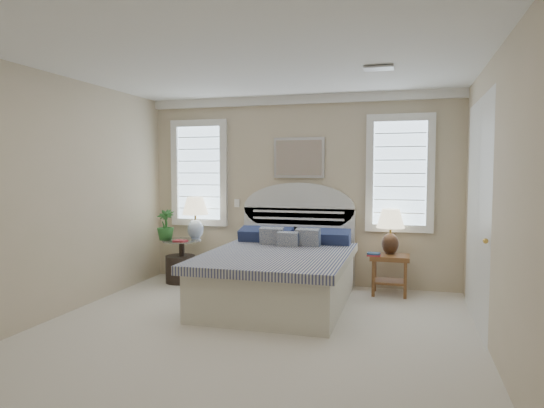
{
  "coord_description": "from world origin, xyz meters",
  "views": [
    {
      "loc": [
        1.51,
        -4.33,
        1.64
      ],
      "look_at": [
        0.01,
        1.0,
        1.26
      ],
      "focal_mm": 32.0,
      "sensor_mm": 36.0,
      "label": 1
    }
  ],
  "objects_px": {
    "side_table_left": "(182,256)",
    "lamp_right": "(391,226)",
    "lamp_left": "(195,213)",
    "bed": "(281,271)",
    "nightstand_right": "(390,266)",
    "floor_pot": "(181,269)"
  },
  "relations": [
    {
      "from": "side_table_left",
      "to": "floor_pot",
      "type": "distance_m",
      "value": 0.19
    },
    {
      "from": "nightstand_right",
      "to": "lamp_right",
      "type": "bearing_deg",
      "value": 91.5
    },
    {
      "from": "bed",
      "to": "floor_pot",
      "type": "distance_m",
      "value": 1.79
    },
    {
      "from": "bed",
      "to": "side_table_left",
      "type": "bearing_deg",
      "value": 160.26
    },
    {
      "from": "side_table_left",
      "to": "floor_pot",
      "type": "bearing_deg",
      "value": 163.31
    },
    {
      "from": "side_table_left",
      "to": "lamp_right",
      "type": "relative_size",
      "value": 1.04
    },
    {
      "from": "bed",
      "to": "floor_pot",
      "type": "bearing_deg",
      "value": 160.3
    },
    {
      "from": "lamp_left",
      "to": "lamp_right",
      "type": "bearing_deg",
      "value": 0.9
    },
    {
      "from": "floor_pot",
      "to": "lamp_right",
      "type": "xyz_separation_m",
      "value": [
        2.98,
        0.2,
        0.7
      ]
    },
    {
      "from": "bed",
      "to": "lamp_left",
      "type": "relative_size",
      "value": 3.63
    },
    {
      "from": "side_table_left",
      "to": "lamp_right",
      "type": "xyz_separation_m",
      "value": [
        2.95,
        0.2,
        0.51
      ]
    },
    {
      "from": "bed",
      "to": "lamp_left",
      "type": "height_order",
      "value": "bed"
    },
    {
      "from": "side_table_left",
      "to": "nightstand_right",
      "type": "relative_size",
      "value": 1.19
    },
    {
      "from": "side_table_left",
      "to": "nightstand_right",
      "type": "distance_m",
      "value": 2.95
    },
    {
      "from": "nightstand_right",
      "to": "side_table_left",
      "type": "bearing_deg",
      "value": -178.06
    },
    {
      "from": "side_table_left",
      "to": "nightstand_right",
      "type": "xyz_separation_m",
      "value": [
        2.95,
        0.1,
        -0.0
      ]
    },
    {
      "from": "nightstand_right",
      "to": "floor_pot",
      "type": "xyz_separation_m",
      "value": [
        -2.98,
        -0.09,
        -0.19
      ]
    },
    {
      "from": "bed",
      "to": "lamp_right",
      "type": "xyz_separation_m",
      "value": [
        1.3,
        0.8,
        0.51
      ]
    },
    {
      "from": "floor_pot",
      "to": "bed",
      "type": "bearing_deg",
      "value": -19.7
    },
    {
      "from": "lamp_left",
      "to": "bed",
      "type": "bearing_deg",
      "value": -26.58
    },
    {
      "from": "lamp_left",
      "to": "lamp_right",
      "type": "distance_m",
      "value": 2.8
    },
    {
      "from": "side_table_left",
      "to": "lamp_left",
      "type": "height_order",
      "value": "lamp_left"
    }
  ]
}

